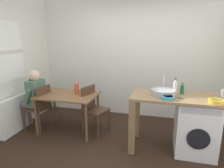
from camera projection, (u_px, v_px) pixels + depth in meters
name	position (u px, v px, depth m)	size (l,w,h in m)	color
ground_plane	(113.00, 154.00, 3.10)	(5.46, 5.46, 0.00)	black
wall_back	(131.00, 58.00, 4.42)	(4.60, 0.10, 2.70)	silver
radiator	(16.00, 114.00, 3.78)	(0.10, 0.80, 0.70)	white
dining_table	(68.00, 99.00, 3.75)	(1.10, 0.76, 0.74)	brown
chair_person_seat	(40.00, 105.00, 3.81)	(0.44, 0.44, 0.90)	#4C3323
chair_opposite	(93.00, 107.00, 3.74)	(0.51, 0.51, 0.90)	#4C3323
seated_person	(33.00, 96.00, 3.83)	(0.52, 0.53, 1.20)	#595651
kitchen_counter	(166.00, 105.00, 3.11)	(1.50, 0.68, 0.92)	olive
washing_machine	(195.00, 127.00, 3.07)	(0.60, 0.61, 0.86)	white
sink_basin	(163.00, 92.00, 3.07)	(0.38, 0.38, 0.09)	#9EA0A5
tap	(163.00, 84.00, 3.22)	(0.02, 0.02, 0.28)	#B2B2B7
bottle_tall_green	(175.00, 87.00, 3.08)	(0.06, 0.06, 0.27)	silver
bottle_squat_brown	(182.00, 89.00, 3.12)	(0.06, 0.06, 0.18)	#19592D
mixing_bowl	(168.00, 97.00, 2.87)	(0.18, 0.18, 0.05)	teal
colander	(216.00, 101.00, 2.69)	(0.20, 0.20, 0.06)	gold
vase	(77.00, 88.00, 3.76)	(0.09, 0.09, 0.21)	#D84C38
scissors	(177.00, 98.00, 2.93)	(0.15, 0.06, 0.01)	#B2B2B7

